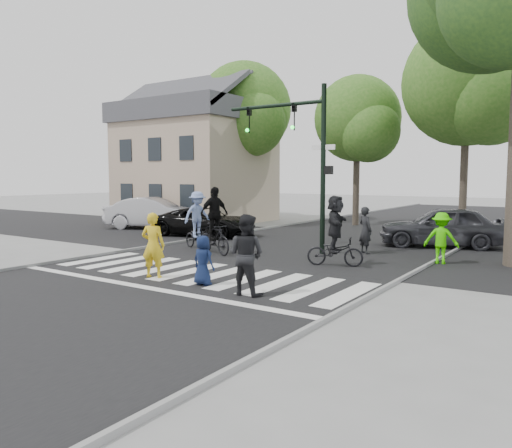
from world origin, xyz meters
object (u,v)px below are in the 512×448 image
at_px(cyclist_left, 198,224).
at_px(cyclist_right, 335,235).
at_px(cyclist_mid, 214,227).
at_px(car_grey, 442,226).
at_px(pedestrian_woman, 153,245).
at_px(car_suv, 205,222).
at_px(pedestrian_adult, 246,255).
at_px(traffic_signal, 302,145).
at_px(car_silver, 154,213).
at_px(pedestrian_child, 203,260).

relative_size(cyclist_left, cyclist_right, 1.00).
xyz_separation_m(cyclist_mid, car_grey, (6.28, 6.49, -0.18)).
distance_m(pedestrian_woman, car_suv, 9.63).
height_order(pedestrian_adult, cyclist_left, cyclist_left).
bearing_deg(pedestrian_woman, traffic_signal, -121.94).
xyz_separation_m(pedestrian_woman, car_silver, (-9.35, 9.17, -0.07)).
bearing_deg(car_suv, cyclist_left, -154.24).
distance_m(pedestrian_adult, car_suv, 11.81).
relative_size(pedestrian_woman, cyclist_right, 0.82).
relative_size(traffic_signal, cyclist_left, 2.72).
relative_size(pedestrian_adult, car_suv, 0.40).
distance_m(cyclist_right, car_suv, 9.22).
bearing_deg(pedestrian_woman, car_silver, -66.63).
xyz_separation_m(traffic_signal, cyclist_left, (-3.65, -1.58, -2.94)).
bearing_deg(car_silver, car_grey, -108.37).
relative_size(cyclist_right, car_silver, 0.43).
bearing_deg(cyclist_right, pedestrian_adult, -91.37).
bearing_deg(car_silver, traffic_signal, -129.27).
distance_m(pedestrian_adult, cyclist_mid, 6.28).
bearing_deg(car_suv, cyclist_right, -124.64).
height_order(pedestrian_child, cyclist_left, cyclist_left).
bearing_deg(car_silver, cyclist_right, -134.80).
bearing_deg(car_grey, pedestrian_woman, -43.99).
relative_size(pedestrian_adult, car_grey, 0.40).
distance_m(cyclist_left, cyclist_mid, 1.46).
height_order(cyclist_left, cyclist_right, cyclist_left).
relative_size(pedestrian_adult, cyclist_right, 0.87).
xyz_separation_m(pedestrian_child, cyclist_mid, (-2.98, 4.15, 0.35)).
distance_m(cyclist_right, car_grey, 6.47).
bearing_deg(pedestrian_child, cyclist_left, -46.20).
bearing_deg(cyclist_mid, cyclist_left, 154.90).
xyz_separation_m(cyclist_left, car_suv, (-2.49, 3.39, -0.29)).
height_order(pedestrian_child, cyclist_mid, cyclist_mid).
distance_m(traffic_signal, pedestrian_child, 7.17).
bearing_deg(car_grey, cyclist_right, -33.76).
height_order(traffic_signal, car_suv, traffic_signal).
bearing_deg(traffic_signal, cyclist_right, -40.76).
bearing_deg(traffic_signal, car_silver, 165.13).
bearing_deg(pedestrian_adult, car_grey, -102.73).
bearing_deg(pedestrian_adult, cyclist_left, -44.14).
bearing_deg(pedestrian_adult, cyclist_mid, -47.73).
relative_size(pedestrian_woman, car_grey, 0.38).
xyz_separation_m(pedestrian_adult, car_grey, (1.79, 10.87, -0.14)).
xyz_separation_m(pedestrian_adult, cyclist_left, (-5.81, 5.01, 0.00)).
bearing_deg(car_silver, car_suv, -126.95).
distance_m(cyclist_right, car_silver, 13.57).
xyz_separation_m(traffic_signal, pedestrian_woman, (-1.10, -6.39, -3.00)).
relative_size(traffic_signal, pedestrian_child, 4.68).
bearing_deg(cyclist_left, pedestrian_woman, -62.04).
xyz_separation_m(traffic_signal, cyclist_mid, (-2.33, -2.20, -2.91)).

